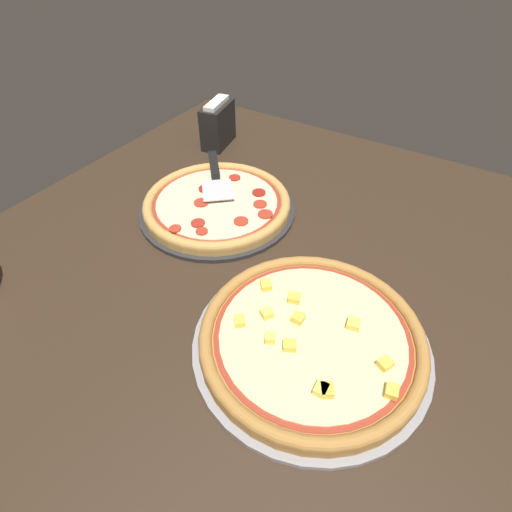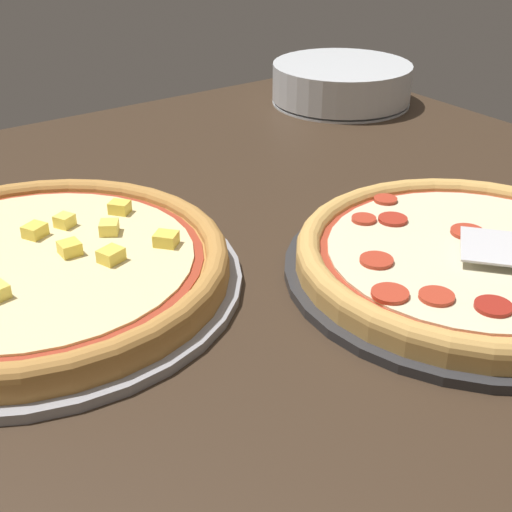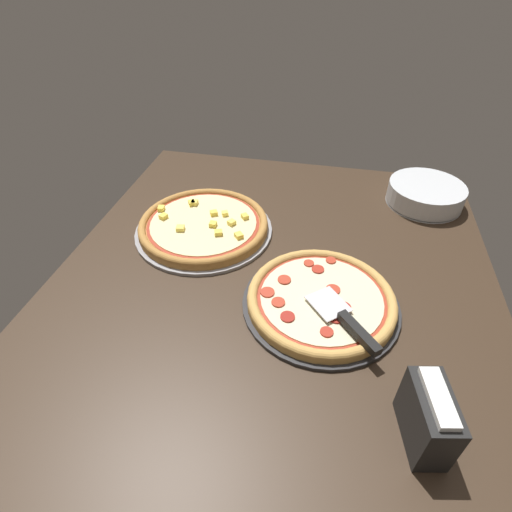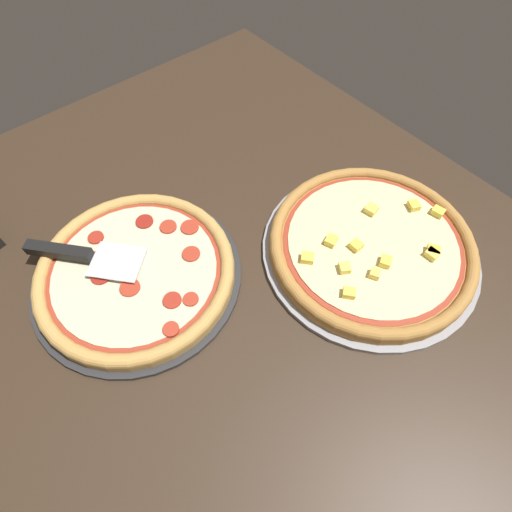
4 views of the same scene
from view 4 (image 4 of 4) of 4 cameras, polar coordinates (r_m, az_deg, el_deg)
The scene contains 6 objects.
ground_plane at distance 77.37cm, azimuth -4.51°, elevation -2.91°, with size 131.39×116.89×3.60cm, color #38281C.
pizza_pan_front at distance 77.65cm, azimuth -16.51°, elevation -2.81°, with size 38.57×38.57×1.00cm, color #2D2D30.
pizza_front at distance 76.12cm, azimuth -16.83°, elevation -2.10°, with size 36.26×36.26×2.87cm.
pizza_pan_back at distance 80.62cm, azimuth 15.87°, elevation 0.77°, with size 41.59×41.59×1.00cm, color #939399.
pizza_back at distance 78.99cm, azimuth 16.22°, elevation 1.59°, with size 39.09×39.09×3.65cm.
serving_spatula at distance 79.47cm, azimuth -24.76°, elevation 0.33°, with size 19.48×17.69×2.00cm.
Camera 4 is at (33.63, -20.30, 64.85)cm, focal length 28.00 mm.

